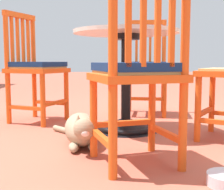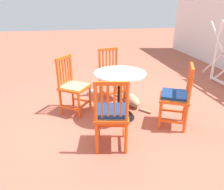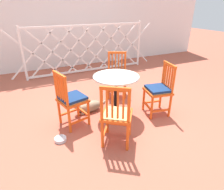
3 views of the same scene
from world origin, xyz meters
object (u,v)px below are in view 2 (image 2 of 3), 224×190
Objects in this scene: orange_chair_tucked_in at (111,114)px; orange_chair_facing_out at (112,75)px; orange_chair_near_fence at (73,87)px; orange_chair_at_corner at (176,97)px; tabby_cat at (131,99)px; pet_water_bowl at (92,92)px; cafe_table at (120,100)px.

orange_chair_facing_out is at bearing 169.05° from orange_chair_tucked_in.
orange_chair_at_corner is at bearing 63.39° from orange_chair_near_fence.
tabby_cat is at bearing 94.63° from orange_chair_near_fence.
orange_chair_near_fence is 1.29× the size of tabby_cat.
orange_chair_near_fence reaches higher than pet_water_bowl.
orange_chair_at_corner is at bearing 36.21° from pet_water_bowl.
orange_chair_facing_out is 0.61m from pet_water_bowl.
orange_chair_tucked_in is at bearing -10.95° from orange_chair_facing_out.
tabby_cat is at bearing 44.51° from pet_water_bowl.
orange_chair_facing_out reaches higher than tabby_cat.
orange_chair_facing_out reaches higher than pet_water_bowl.
cafe_table is 0.83× the size of orange_chair_tucked_in.
cafe_table is at bearing -37.30° from tabby_cat.
orange_chair_at_corner is 1.29× the size of tabby_cat.
orange_chair_facing_out is at bearing -140.89° from tabby_cat.
orange_chair_at_corner is at bearing 107.91° from orange_chair_tucked_in.
orange_chair_tucked_in and orange_chair_facing_out have the same top height.
orange_chair_facing_out is at bearing 121.80° from orange_chair_near_fence.
orange_chair_tucked_in is 1.29m from tabby_cat.
orange_chair_tucked_in and orange_chair_at_corner have the same top height.
orange_chair_tucked_in is 1.80m from pet_water_bowl.
orange_chair_at_corner is 1.00× the size of orange_chair_near_fence.
orange_chair_facing_out is 0.83m from orange_chair_near_fence.
orange_chair_near_fence is (-0.33, -0.68, 0.15)m from cafe_table.
orange_chair_facing_out is (-0.76, 0.02, 0.16)m from cafe_table.
orange_chair_near_fence reaches higher than tabby_cat.
tabby_cat is at bearing -152.19° from orange_chair_at_corner.
cafe_table is at bearing 64.45° from orange_chair_near_fence.
orange_chair_near_fence is 0.90m from pet_water_bowl.
orange_chair_tucked_in and orange_chair_near_fence have the same top height.
tabby_cat is at bearing 152.62° from orange_chair_tucked_in.
orange_chair_tucked_in is at bearing -72.09° from orange_chair_at_corner.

